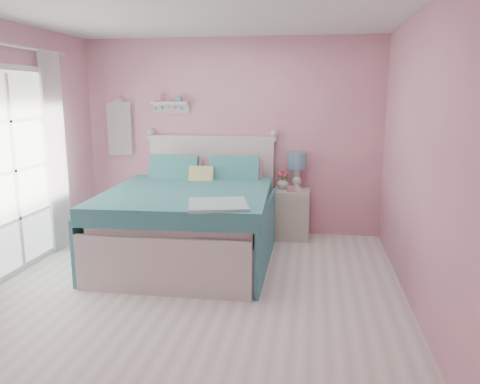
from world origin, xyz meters
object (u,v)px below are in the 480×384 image
(bed, at_px, (192,221))
(vase, at_px, (283,183))
(teacup, at_px, (291,188))
(nightstand, at_px, (292,214))
(table_lamp, at_px, (297,163))

(bed, distance_m, vase, 1.39)
(teacup, bearing_deg, nightstand, 84.23)
(table_lamp, distance_m, teacup, 0.37)
(nightstand, distance_m, table_lamp, 0.67)
(bed, relative_size, table_lamp, 4.81)
(bed, bearing_deg, table_lamp, 38.20)
(vase, bearing_deg, bed, -136.24)
(bed, xyz_separation_m, vase, (0.98, 0.94, 0.30))
(teacup, bearing_deg, table_lamp, 75.18)
(nightstand, height_order, vase, vase)
(vase, height_order, teacup, vase)
(bed, xyz_separation_m, teacup, (1.10, 0.78, 0.26))
(nightstand, relative_size, vase, 3.95)
(vase, xyz_separation_m, teacup, (0.12, -0.16, -0.04))
(nightstand, distance_m, teacup, 0.38)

